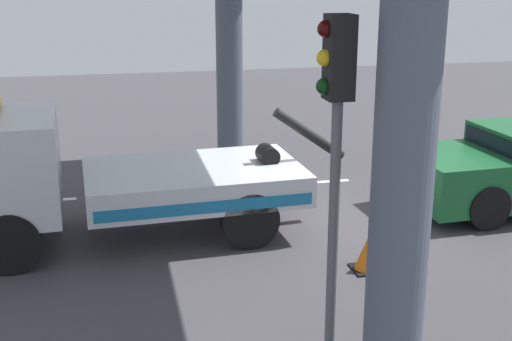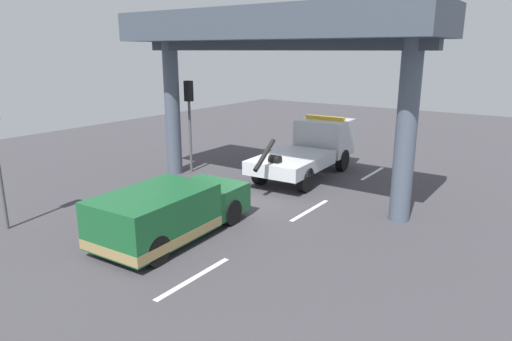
# 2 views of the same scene
# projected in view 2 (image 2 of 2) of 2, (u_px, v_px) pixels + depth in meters

# --- Properties ---
(ground_plane) EXTENTS (60.00, 40.00, 0.10)m
(ground_plane) POSITION_uv_depth(u_px,v_px,m) (256.00, 200.00, 17.27)
(ground_plane) COLOR #423F44
(lane_stripe_west) EXTENTS (2.60, 0.16, 0.01)m
(lane_stripe_west) POSITION_uv_depth(u_px,v_px,m) (194.00, 278.00, 11.22)
(lane_stripe_west) COLOR silver
(lane_stripe_west) RESTS_ON ground
(lane_stripe_mid) EXTENTS (2.60, 0.16, 0.01)m
(lane_stripe_mid) POSITION_uv_depth(u_px,v_px,m) (310.00, 210.00, 15.97)
(lane_stripe_mid) COLOR silver
(lane_stripe_mid) RESTS_ON ground
(lane_stripe_east) EXTENTS (2.60, 0.16, 0.01)m
(lane_stripe_east) POSITION_uv_depth(u_px,v_px,m) (373.00, 173.00, 20.72)
(lane_stripe_east) COLOR silver
(lane_stripe_east) RESTS_ON ground
(tow_truck_white) EXTENTS (7.30, 2.67, 2.46)m
(tow_truck_white) POSITION_uv_depth(u_px,v_px,m) (311.00, 148.00, 20.47)
(tow_truck_white) COLOR silver
(tow_truck_white) RESTS_ON ground
(towed_van_green) EXTENTS (5.29, 2.43, 1.58)m
(towed_van_green) POSITION_uv_depth(u_px,v_px,m) (168.00, 213.00, 13.45)
(towed_van_green) COLOR #195B2D
(towed_van_green) RESTS_ON ground
(overpass_structure) EXTENTS (3.60, 12.36, 6.90)m
(overpass_structure) POSITION_uv_depth(u_px,v_px,m) (270.00, 35.00, 16.43)
(overpass_structure) COLOR #4C5666
(overpass_structure) RESTS_ON ground
(traffic_light_far) EXTENTS (0.39, 0.32, 4.16)m
(traffic_light_far) POSITION_uv_depth(u_px,v_px,m) (189.00, 106.00, 20.29)
(traffic_light_far) COLOR #515456
(traffic_light_far) RESTS_ON ground
(traffic_cone_orange) EXTENTS (0.50, 0.50, 0.59)m
(traffic_cone_orange) POSITION_uv_depth(u_px,v_px,m) (211.00, 181.00, 18.48)
(traffic_cone_orange) COLOR orange
(traffic_cone_orange) RESTS_ON ground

